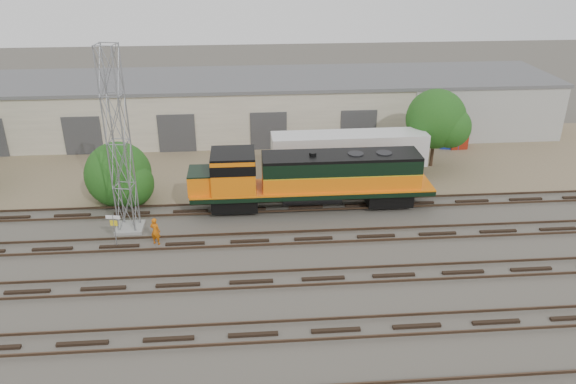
{
  "coord_description": "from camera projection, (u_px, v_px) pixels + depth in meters",
  "views": [
    {
      "loc": [
        -0.05,
        -29.06,
        17.55
      ],
      "look_at": [
        2.59,
        4.0,
        2.2
      ],
      "focal_mm": 35.0,
      "sensor_mm": 36.0,
      "label": 1
    }
  ],
  "objects": [
    {
      "name": "worker",
      "position": [
        155.0,
        231.0,
        34.46
      ],
      "size": [
        0.76,
        0.64,
        1.78
      ],
      "primitive_type": "imported",
      "rotation": [
        0.0,
        0.0,
        2.76
      ],
      "color": "#CF5F0B",
      "rests_on": "ground"
    },
    {
      "name": "tree_east",
      "position": [
        439.0,
        121.0,
        44.68
      ],
      "size": [
        5.01,
        4.77,
        6.44
      ],
      "color": "#382619",
      "rests_on": "ground"
    },
    {
      "name": "dumpster_red",
      "position": [
        457.0,
        140.0,
        50.16
      ],
      "size": [
        1.58,
        1.48,
        1.4
      ],
      "primitive_type": "cube",
      "rotation": [
        0.0,
        0.0,
        0.06
      ],
      "color": "maroon",
      "rests_on": "ground"
    },
    {
      "name": "warehouse",
      "position": [
        245.0,
        105.0,
        53.33
      ],
      "size": [
        58.4,
        10.4,
        5.3
      ],
      "color": "beige",
      "rests_on": "ground"
    },
    {
      "name": "ground",
      "position": [
        250.0,
        255.0,
        33.66
      ],
      "size": [
        140.0,
        140.0,
        0.0
      ],
      "primitive_type": "plane",
      "color": "#47423A",
      "rests_on": "ground"
    },
    {
      "name": "dumpster_blue",
      "position": [
        449.0,
        139.0,
        50.25
      ],
      "size": [
        1.87,
        1.79,
        1.5
      ],
      "primitive_type": "cube",
      "rotation": [
        0.0,
        0.0,
        -0.2
      ],
      "color": "navy",
      "rests_on": "ground"
    },
    {
      "name": "semi_trailer",
      "position": [
        352.0,
        150.0,
        43.25
      ],
      "size": [
        11.95,
        2.57,
        3.67
      ],
      "rotation": [
        0.0,
        0.0,
        0.02
      ],
      "color": "silver",
      "rests_on": "ground"
    },
    {
      "name": "locomotive",
      "position": [
        308.0,
        178.0,
        38.42
      ],
      "size": [
        16.71,
        2.93,
        4.02
      ],
      "color": "black",
      "rests_on": "tracks"
    },
    {
      "name": "signal_tower",
      "position": [
        119.0,
        146.0,
        34.16
      ],
      "size": [
        1.75,
        1.75,
        11.85
      ],
      "rotation": [
        0.0,
        0.0,
        -0.17
      ],
      "color": "gray",
      "rests_on": "ground"
    },
    {
      "name": "sign_post",
      "position": [
        114.0,
        225.0,
        33.84
      ],
      "size": [
        0.89,
        0.2,
        2.2
      ],
      "color": "gray",
      "rests_on": "ground"
    },
    {
      "name": "tree_mid",
      "position": [
        121.0,
        177.0,
        39.5
      ],
      "size": [
        4.88,
        4.65,
        4.65
      ],
      "color": "#382619",
      "rests_on": "ground"
    },
    {
      "name": "dirt_strip",
      "position": [
        247.0,
        162.0,
        47.23
      ],
      "size": [
        80.0,
        16.0,
        0.02
      ],
      "primitive_type": "cube",
      "color": "#726047",
      "rests_on": "ground"
    },
    {
      "name": "tracks",
      "position": [
        251.0,
        282.0,
        30.92
      ],
      "size": [
        80.0,
        20.4,
        0.28
      ],
      "color": "black",
      "rests_on": "ground"
    }
  ]
}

